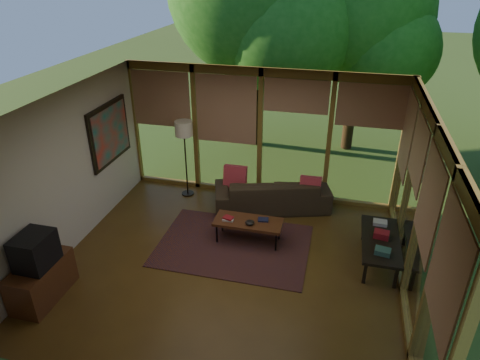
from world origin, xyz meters
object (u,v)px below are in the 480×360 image
(sofa, at_px, (272,193))
(media_cabinet, at_px, (42,281))
(coffee_table, at_px, (248,223))
(television, at_px, (35,251))
(side_console, at_px, (381,241))
(floor_lamp, at_px, (184,133))

(sofa, distance_m, media_cabinet, 4.42)
(sofa, xyz_separation_m, coffee_table, (-0.20, -1.27, 0.06))
(television, height_order, side_console, television)
(coffee_table, relative_size, side_console, 0.86)
(sofa, relative_size, television, 4.14)
(coffee_table, bearing_deg, television, -141.09)
(sofa, height_order, television, television)
(sofa, relative_size, media_cabinet, 2.28)
(media_cabinet, height_order, floor_lamp, floor_lamp)
(television, height_order, coffee_table, television)
(media_cabinet, relative_size, television, 1.82)
(media_cabinet, distance_m, side_console, 5.29)
(media_cabinet, bearing_deg, coffee_table, 38.69)
(sofa, relative_size, floor_lamp, 1.38)
(coffee_table, height_order, side_console, side_console)
(sofa, distance_m, floor_lamp, 2.14)
(media_cabinet, height_order, coffee_table, media_cabinet)
(sofa, xyz_separation_m, side_console, (2.03, -1.33, 0.08))
(media_cabinet, height_order, television, television)
(sofa, bearing_deg, side_console, 129.40)
(television, relative_size, side_console, 0.39)
(media_cabinet, bearing_deg, television, 0.00)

